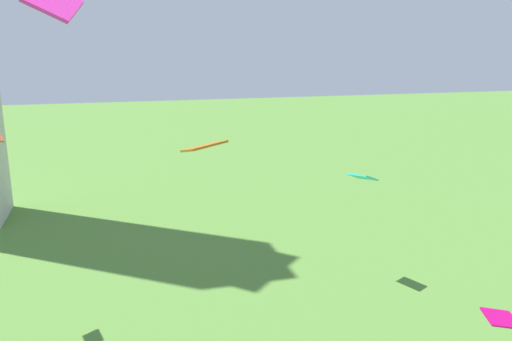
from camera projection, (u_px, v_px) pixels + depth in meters
name	position (u px, v px, depth m)	size (l,w,h in m)	color
kite_flying_1	(204.00, 146.00, 17.71)	(1.62, 1.39, 0.43)	#B46415
kite_flying_3	(501.00, 318.00, 16.12)	(1.18, 0.81, 0.53)	#D00A72
kite_flying_5	(362.00, 177.00, 27.10)	(1.39, 1.63, 0.59)	#2CD0C9
kite_flying_7	(53.00, 1.00, 13.41)	(1.46, 1.67, 1.20)	#EC2BAA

